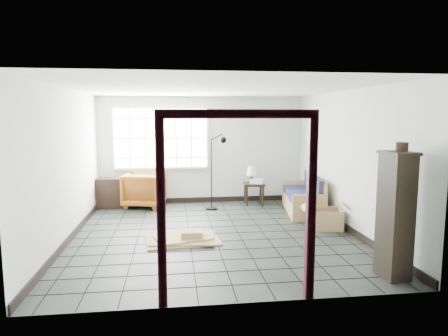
{
  "coord_description": "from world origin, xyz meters",
  "views": [
    {
      "loc": [
        -0.71,
        -7.02,
        2.13
      ],
      "look_at": [
        0.23,
        0.3,
        1.17
      ],
      "focal_mm": 32.0,
      "sensor_mm": 36.0,
      "label": 1
    }
  ],
  "objects": [
    {
      "name": "ground",
      "position": [
        0.0,
        0.0,
        0.0
      ],
      "size": [
        5.5,
        5.5,
        0.0
      ],
      "primitive_type": "plane",
      "color": "black",
      "rests_on": "ground"
    },
    {
      "name": "room_shell",
      "position": [
        0.0,
        0.03,
        1.68
      ],
      "size": [
        5.02,
        5.52,
        2.61
      ],
      "color": "beige",
      "rests_on": "ground"
    },
    {
      "name": "window_panel",
      "position": [
        -1.0,
        2.7,
        1.6
      ],
      "size": [
        2.32,
        0.08,
        1.52
      ],
      "color": "silver",
      "rests_on": "ground"
    },
    {
      "name": "doorway_trim",
      "position": [
        0.0,
        -2.7,
        1.38
      ],
      "size": [
        1.8,
        0.08,
        2.2
      ],
      "color": "black",
      "rests_on": "ground"
    },
    {
      "name": "futon_sofa",
      "position": [
        2.21,
        1.46,
        0.3
      ],
      "size": [
        0.99,
        1.94,
        0.82
      ],
      "rotation": [
        0.0,
        0.0,
        -0.16
      ],
      "color": "tan",
      "rests_on": "ground"
    },
    {
      "name": "armchair",
      "position": [
        -1.4,
        2.4,
        0.44
      ],
      "size": [
        1.02,
        0.98,
        0.89
      ],
      "primitive_type": "imported",
      "rotation": [
        0.0,
        0.0,
        2.91
      ],
      "color": "#944C15",
      "rests_on": "ground"
    },
    {
      "name": "side_table",
      "position": [
        1.21,
        2.29,
        0.43
      ],
      "size": [
        0.51,
        0.51,
        0.53
      ],
      "rotation": [
        0.0,
        0.0,
        -0.07
      ],
      "color": "black",
      "rests_on": "ground"
    },
    {
      "name": "table_lamp",
      "position": [
        1.15,
        2.28,
        0.8
      ],
      "size": [
        0.33,
        0.33,
        0.39
      ],
      "rotation": [
        0.0,
        0.0,
        -0.4
      ],
      "color": "black",
      "rests_on": "side_table"
    },
    {
      "name": "projector",
      "position": [
        1.27,
        2.24,
        0.58
      ],
      "size": [
        0.38,
        0.35,
        0.11
      ],
      "rotation": [
        0.0,
        0.0,
        -0.4
      ],
      "color": "silver",
      "rests_on": "side_table"
    },
    {
      "name": "floor_lamp",
      "position": [
        0.27,
        1.9,
        0.93
      ],
      "size": [
        0.5,
        0.31,
        1.74
      ],
      "rotation": [
        0.0,
        0.0,
        0.2
      ],
      "color": "black",
      "rests_on": "ground"
    },
    {
      "name": "console_shelf",
      "position": [
        -2.13,
        2.4,
        0.35
      ],
      "size": [
        0.9,
        0.36,
        0.69
      ],
      "rotation": [
        0.0,
        0.0,
        0.01
      ],
      "color": "black",
      "rests_on": "ground"
    },
    {
      "name": "tall_shelf",
      "position": [
        2.15,
        -2.27,
        0.85
      ],
      "size": [
        0.39,
        0.48,
        1.68
      ],
      "rotation": [
        0.0,
        0.0,
        0.07
      ],
      "color": "black",
      "rests_on": "ground"
    },
    {
      "name": "pot",
      "position": [
        2.21,
        -2.23,
        1.74
      ],
      "size": [
        0.16,
        0.16,
        0.12
      ],
      "rotation": [
        0.0,
        0.0,
        -0.01
      ],
      "color": "black",
      "rests_on": "tall_shelf"
    },
    {
      "name": "open_box",
      "position": [
        2.15,
        0.06,
        0.19
      ],
      "size": [
        0.98,
        0.59,
        0.52
      ],
      "rotation": [
        0.0,
        0.0,
        -0.17
      ],
      "color": "#967448",
      "rests_on": "ground"
    },
    {
      "name": "cardboard_pile",
      "position": [
        -0.55,
        -0.34,
        0.05
      ],
      "size": [
        1.31,
        0.99,
        0.18
      ],
      "rotation": [
        0.0,
        0.0,
        0.05
      ],
      "color": "#967448",
      "rests_on": "ground"
    }
  ]
}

